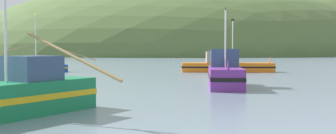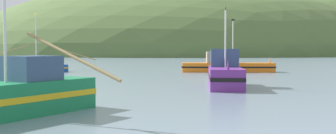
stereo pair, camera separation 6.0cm
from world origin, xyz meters
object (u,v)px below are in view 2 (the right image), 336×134
Objects in this scene: fishing_boat_orange at (226,65)px; fishing_boat_green at (14,95)px; fishing_boat_blue at (40,66)px; fishing_boat_purple at (225,75)px.

fishing_boat_orange is 1.11× the size of fishing_boat_green.
fishing_boat_blue is (-23.79, 2.30, -0.18)m from fishing_boat_orange.
fishing_boat_green is (10.36, -34.96, 0.30)m from fishing_boat_blue.
fishing_boat_orange is 35.31m from fishing_boat_green.
fishing_boat_green is at bearing -111.69° from fishing_boat_orange.
fishing_boat_blue is at bearing -131.54° from fishing_boat_green.
fishing_boat_blue is at bearing 175.13° from fishing_boat_orange.
fishing_boat_orange is 1.63× the size of fishing_boat_purple.
fishing_boat_orange is 0.84× the size of fishing_boat_blue.
fishing_boat_orange is at bearing -170.40° from fishing_boat_green.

